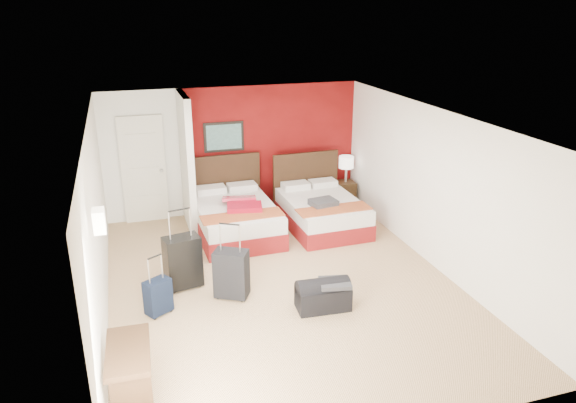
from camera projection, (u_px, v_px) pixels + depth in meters
name	position (u px, v px, depth m)	size (l,w,h in m)	color
ground	(282.00, 284.00, 8.16)	(6.50, 6.50, 0.00)	#D3B081
room_walls	(171.00, 185.00, 8.60)	(5.02, 6.52, 2.50)	white
red_accent_panel	(271.00, 148.00, 10.83)	(3.50, 0.04, 2.50)	maroon
partition_wall	(187.00, 163.00, 9.78)	(0.12, 1.20, 2.50)	silver
entry_door	(144.00, 170.00, 10.18)	(0.82, 0.06, 2.05)	silver
bed_left	(236.00, 220.00, 9.76)	(1.37, 1.96, 0.59)	white
bed_right	(322.00, 213.00, 10.11)	(1.29, 1.85, 0.55)	white
red_suitcase_open	(242.00, 203.00, 9.58)	(0.60, 0.83, 0.10)	maroon
jacket_bundle	(323.00, 203.00, 9.70)	(0.45, 0.36, 0.11)	#3D3E42
nightstand	(345.00, 193.00, 11.23)	(0.37, 0.37, 0.52)	#312010
table_lamp	(346.00, 169.00, 11.04)	(0.30, 0.30, 0.54)	white
suitcase_black	(183.00, 263.00, 7.94)	(0.51, 0.32, 0.77)	black
suitcase_charcoal	(231.00, 275.00, 7.67)	(0.47, 0.29, 0.69)	black
suitcase_navy	(158.00, 298.00, 7.29)	(0.34, 0.21, 0.48)	black
duffel_bag	(323.00, 296.00, 7.44)	(0.72, 0.39, 0.37)	black
jacket_draped	(335.00, 283.00, 7.36)	(0.42, 0.35, 0.06)	#313236
desk	(131.00, 379.00, 5.54)	(0.43, 0.87, 0.72)	black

